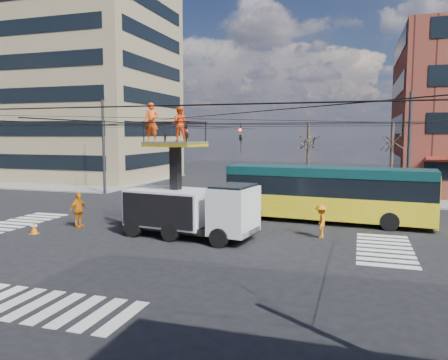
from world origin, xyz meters
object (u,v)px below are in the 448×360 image
at_px(utility_truck, 190,195).
at_px(flagger, 321,221).
at_px(traffic_cone, 34,227).
at_px(worker_ground, 78,210).
at_px(city_bus, 327,193).

xyz_separation_m(utility_truck, flagger, (6.23, 1.79, -1.28)).
distance_m(utility_truck, traffic_cone, 8.31).
height_order(worker_ground, flagger, worker_ground).
bearing_deg(flagger, city_bus, 173.01).
relative_size(city_bus, worker_ground, 6.14).
bearing_deg(city_bus, traffic_cone, -146.61).
distance_m(utility_truck, flagger, 6.61).
xyz_separation_m(city_bus, flagger, (0.04, -4.22, -0.89)).
height_order(utility_truck, worker_ground, utility_truck).
relative_size(utility_truck, flagger, 4.34).
relative_size(traffic_cone, flagger, 0.40).
relative_size(utility_truck, traffic_cone, 10.86).
bearing_deg(traffic_cone, city_bus, 28.67).
relative_size(city_bus, flagger, 7.11).
xyz_separation_m(utility_truck, city_bus, (6.20, 6.01, -0.39)).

